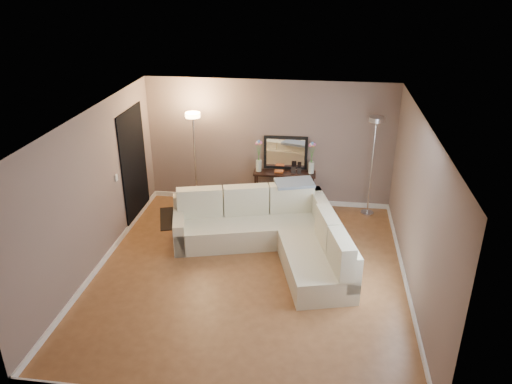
# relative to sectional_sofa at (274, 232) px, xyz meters

# --- Properties ---
(floor) EXTENTS (5.00, 5.50, 0.01)m
(floor) POSITION_rel_sectional_sofa_xyz_m (-0.31, -0.80, -0.36)
(floor) COLOR #955F36
(floor) RESTS_ON ground
(ceiling) EXTENTS (5.00, 5.50, 0.01)m
(ceiling) POSITION_rel_sectional_sofa_xyz_m (-0.31, -0.80, 2.25)
(ceiling) COLOR white
(ceiling) RESTS_ON ground
(wall_back) EXTENTS (5.00, 0.02, 2.60)m
(wall_back) POSITION_rel_sectional_sofa_xyz_m (-0.31, 1.96, 0.94)
(wall_back) COLOR #7C685F
(wall_back) RESTS_ON ground
(wall_front) EXTENTS (5.00, 0.02, 2.60)m
(wall_front) POSITION_rel_sectional_sofa_xyz_m (-0.31, -3.56, 0.94)
(wall_front) COLOR #7C685F
(wall_front) RESTS_ON ground
(wall_left) EXTENTS (0.02, 5.50, 2.60)m
(wall_left) POSITION_rel_sectional_sofa_xyz_m (-2.82, -0.80, 0.94)
(wall_left) COLOR #7C685F
(wall_left) RESTS_ON ground
(wall_right) EXTENTS (0.02, 5.50, 2.60)m
(wall_right) POSITION_rel_sectional_sofa_xyz_m (2.20, -0.80, 0.94)
(wall_right) COLOR #7C685F
(wall_right) RESTS_ON ground
(baseboard_back) EXTENTS (5.00, 0.03, 0.10)m
(baseboard_back) POSITION_rel_sectional_sofa_xyz_m (-0.31, 1.94, -0.31)
(baseboard_back) COLOR white
(baseboard_back) RESTS_ON ground
(baseboard_left) EXTENTS (0.03, 5.50, 0.10)m
(baseboard_left) POSITION_rel_sectional_sofa_xyz_m (-2.79, -0.80, -0.31)
(baseboard_left) COLOR white
(baseboard_left) RESTS_ON ground
(baseboard_right) EXTENTS (0.03, 5.50, 0.10)m
(baseboard_right) POSITION_rel_sectional_sofa_xyz_m (2.18, -0.80, -0.31)
(baseboard_right) COLOR white
(baseboard_right) RESTS_ON ground
(doorway) EXTENTS (0.02, 1.20, 2.20)m
(doorway) POSITION_rel_sectional_sofa_xyz_m (-2.79, 0.90, 0.74)
(doorway) COLOR black
(doorway) RESTS_ON ground
(switch_plate) EXTENTS (0.02, 0.08, 0.12)m
(switch_plate) POSITION_rel_sectional_sofa_xyz_m (-2.79, 0.05, 0.84)
(switch_plate) COLOR white
(switch_plate) RESTS_ON ground
(sectional_sofa) EXTENTS (3.33, 2.78, 0.97)m
(sectional_sofa) POSITION_rel_sectional_sofa_xyz_m (0.00, 0.00, 0.00)
(sectional_sofa) COLOR beige
(sectional_sofa) RESTS_ON floor
(throw_blanket) EXTENTS (0.78, 0.60, 0.09)m
(throw_blanket) POSITION_rel_sectional_sofa_xyz_m (0.30, 0.78, 0.62)
(throw_blanket) COLOR #7D8FA2
(throw_blanket) RESTS_ON sectional_sofa
(console_table) EXTENTS (1.26, 0.37, 0.77)m
(console_table) POSITION_rel_sectional_sofa_xyz_m (-0.04, 1.75, 0.08)
(console_table) COLOR black
(console_table) RESTS_ON floor
(leaning_mirror) EXTENTS (0.89, 0.07, 0.69)m
(leaning_mirror) POSITION_rel_sectional_sofa_xyz_m (0.03, 1.91, 0.78)
(leaning_mirror) COLOR black
(leaning_mirror) RESTS_ON console_table
(table_decor) EXTENTS (0.53, 0.12, 0.13)m
(table_decor) POSITION_rel_sectional_sofa_xyz_m (0.04, 1.72, 0.46)
(table_decor) COLOR #C85923
(table_decor) RESTS_ON console_table
(flower_vase_left) EXTENTS (0.14, 0.12, 0.66)m
(flower_vase_left) POSITION_rel_sectional_sofa_xyz_m (-0.49, 1.74, 0.71)
(flower_vase_left) COLOR silver
(flower_vase_left) RESTS_ON console_table
(flower_vase_right) EXTENTS (0.14, 0.12, 0.66)m
(flower_vase_right) POSITION_rel_sectional_sofa_xyz_m (0.57, 1.77, 0.71)
(flower_vase_right) COLOR silver
(flower_vase_right) RESTS_ON console_table
(floor_lamp_lit) EXTENTS (0.36, 0.36, 2.03)m
(floor_lamp_lit) POSITION_rel_sectional_sofa_xyz_m (-1.73, 1.45, 1.08)
(floor_lamp_lit) COLOR silver
(floor_lamp_lit) RESTS_ON floor
(floor_lamp_unlit) EXTENTS (0.36, 0.36, 2.02)m
(floor_lamp_unlit) POSITION_rel_sectional_sofa_xyz_m (1.74, 1.66, 1.07)
(floor_lamp_unlit) COLOR silver
(floor_lamp_unlit) RESTS_ON floor
(charcoal_rug) EXTENTS (1.57, 1.36, 0.02)m
(charcoal_rug) POSITION_rel_sectional_sofa_xyz_m (-1.72, 1.05, -0.35)
(charcoal_rug) COLOR black
(charcoal_rug) RESTS_ON floor
(black_bag) EXTENTS (0.44, 0.37, 0.24)m
(black_bag) POSITION_rel_sectional_sofa_xyz_m (-1.90, 0.89, -0.31)
(black_bag) COLOR black
(black_bag) RESTS_ON charcoal_rug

